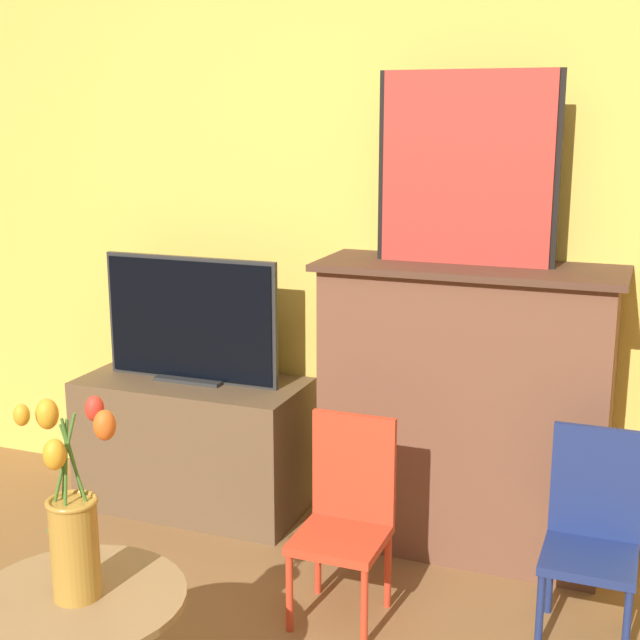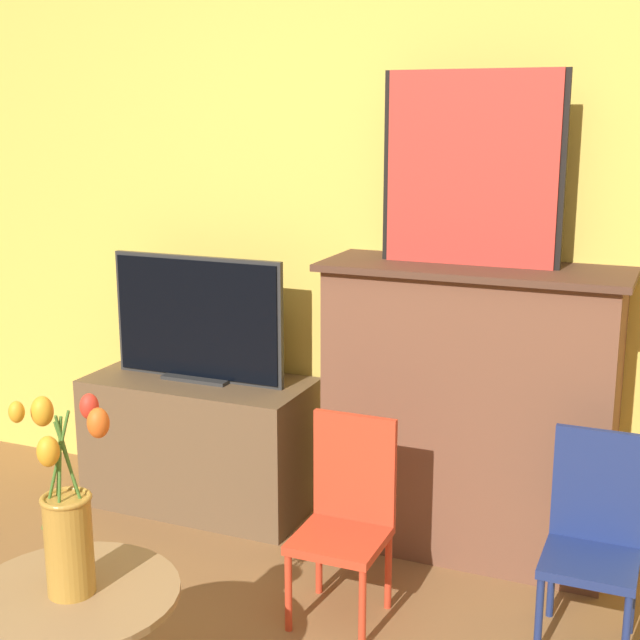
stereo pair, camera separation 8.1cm
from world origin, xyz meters
TOP-DOWN VIEW (x-y plane):
  - wall_back at (0.00, 2.13)m, footprint 8.00×0.06m
  - fireplace_mantel at (0.23, 1.91)m, footprint 1.10×0.43m
  - painting at (0.20, 1.91)m, footprint 0.65×0.03m
  - tv_stand at (-0.90, 1.86)m, footprint 0.94×0.45m
  - tv_monitor at (-0.90, 1.86)m, footprint 0.77×0.12m
  - chair_red at (-0.03, 1.31)m, footprint 0.29×0.29m
  - chair_blue at (0.74, 1.47)m, footprint 0.29×0.29m
  - vase_tulips at (-0.44, 0.43)m, footprint 0.23×0.19m

SIDE VIEW (x-z plane):
  - tv_stand at x=-0.90m, z-range 0.00..0.56m
  - chair_red at x=-0.03m, z-range 0.02..0.69m
  - chair_blue at x=0.74m, z-range 0.02..0.69m
  - fireplace_mantel at x=0.23m, z-range 0.01..1.12m
  - vase_tulips at x=-0.44m, z-range 0.39..0.90m
  - tv_monitor at x=-0.90m, z-range 0.55..1.06m
  - wall_back at x=0.00m, z-range 0.00..2.70m
  - painting at x=0.20m, z-range 1.10..1.78m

